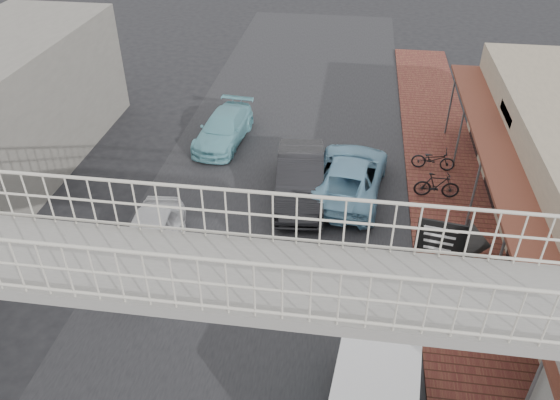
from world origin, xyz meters
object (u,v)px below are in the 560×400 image
(white_hatchback, at_px, (149,241))
(arrow_sign, at_px, (474,244))
(motorcycle_far, at_px, (437,185))
(dark_sedan, at_px, (300,178))
(angkot_curb, at_px, (349,176))
(angkot_far, at_px, (224,129))
(motorcycle_near, at_px, (433,159))

(white_hatchback, distance_m, arrow_sign, 9.82)
(motorcycle_far, xyz_separation_m, arrow_sign, (0.02, -6.16, 2.18))
(dark_sedan, distance_m, angkot_curb, 1.90)
(white_hatchback, relative_size, dark_sedan, 0.86)
(dark_sedan, relative_size, motorcycle_far, 2.95)
(dark_sedan, distance_m, angkot_far, 5.42)
(angkot_far, height_order, arrow_sign, arrow_sign)
(motorcycle_far, distance_m, arrow_sign, 6.53)
(angkot_curb, xyz_separation_m, arrow_sign, (3.28, -6.13, 2.04))
(angkot_curb, bearing_deg, dark_sedan, 23.47)
(dark_sedan, height_order, angkot_curb, dark_sedan)
(angkot_curb, distance_m, motorcycle_near, 3.91)
(angkot_far, xyz_separation_m, motorcycle_near, (8.96, -1.24, -0.09))
(angkot_far, bearing_deg, angkot_curb, -24.48)
(motorcycle_near, bearing_deg, motorcycle_far, -176.40)
(white_hatchback, xyz_separation_m, angkot_far, (0.59, 8.09, -0.08))
(arrow_sign, bearing_deg, dark_sedan, 141.92)
(white_hatchback, height_order, angkot_curb, angkot_curb)
(angkot_curb, xyz_separation_m, motorcycle_far, (3.27, 0.03, -0.14))
(dark_sedan, bearing_deg, angkot_far, 129.69)
(motorcycle_near, distance_m, arrow_sign, 8.49)
(angkot_curb, bearing_deg, arrow_sign, 125.10)
(angkot_curb, xyz_separation_m, motorcycle_near, (3.32, 2.06, -0.20))
(white_hatchback, relative_size, motorcycle_near, 2.49)
(motorcycle_near, bearing_deg, arrow_sign, -175.23)
(motorcycle_far, height_order, arrow_sign, arrow_sign)
(angkot_curb, height_order, motorcycle_far, angkot_curb)
(angkot_far, relative_size, motorcycle_far, 2.64)
(dark_sedan, relative_size, motorcycle_near, 2.89)
(angkot_curb, bearing_deg, motorcycle_near, -141.17)
(dark_sedan, distance_m, arrow_sign, 7.82)
(angkot_curb, distance_m, arrow_sign, 7.25)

